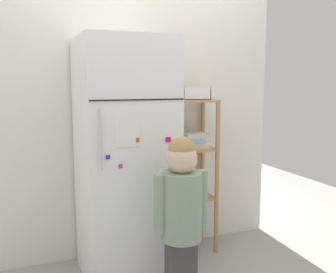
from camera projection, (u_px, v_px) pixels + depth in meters
ground_plane at (152, 268)px, 2.91m from camera, size 6.00×6.00×0.00m
kitchen_wall_back at (136, 119)px, 3.11m from camera, size 2.42×0.03×2.18m
refrigerator at (125, 159)px, 2.74m from camera, size 0.61×0.70×1.68m
child_standing at (181, 206)px, 2.33m from camera, size 0.34×0.25×1.07m
pantry_shelf_unit at (192, 160)px, 3.14m from camera, size 0.36×0.30×1.24m
fruit_bin at (194, 95)px, 3.07m from camera, size 0.23×0.14×0.09m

